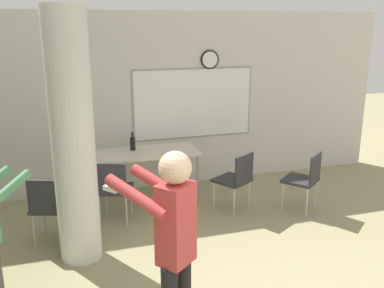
# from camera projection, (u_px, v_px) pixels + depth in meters

# --- Properties ---
(wall_back) EXTENTS (8.00, 0.15, 2.80)m
(wall_back) POSITION_uv_depth(u_px,v_px,m) (154.00, 102.00, 6.83)
(wall_back) COLOR silver
(wall_back) RESTS_ON ground_plane
(support_pillar) EXTENTS (0.46, 0.46, 2.80)m
(support_pillar) POSITION_uv_depth(u_px,v_px,m) (73.00, 140.00, 4.60)
(support_pillar) COLOR silver
(support_pillar) RESTS_ON ground_plane
(folding_table) EXTENTS (1.52, 0.71, 0.78)m
(folding_table) POSITION_uv_depth(u_px,v_px,m) (147.00, 155.00, 6.34)
(folding_table) COLOR beige
(folding_table) RESTS_ON ground_plane
(bottle_on_table) EXTENTS (0.08, 0.08, 0.27)m
(bottle_on_table) POSITION_uv_depth(u_px,v_px,m) (133.00, 143.00, 6.38)
(bottle_on_table) COLOR black
(bottle_on_table) RESTS_ON folding_table
(chair_mid_room) EXTENTS (0.62, 0.62, 0.87)m
(chair_mid_room) POSITION_uv_depth(u_px,v_px,m) (305.00, 177.00, 6.05)
(chair_mid_room) COLOR #2D2D33
(chair_mid_room) RESTS_ON ground_plane
(chair_near_pillar) EXTENTS (0.56, 0.56, 0.87)m
(chair_near_pillar) POSITION_uv_depth(u_px,v_px,m) (50.00, 204.00, 5.14)
(chair_near_pillar) COLOR #2D2D33
(chair_near_pillar) RESTS_ON ground_plane
(chair_table_left) EXTENTS (0.56, 0.56, 0.87)m
(chair_table_left) POSITION_uv_depth(u_px,v_px,m) (114.00, 187.00, 5.70)
(chair_table_left) COLOR #2D2D33
(chair_table_left) RESTS_ON ground_plane
(chair_table_right) EXTENTS (0.60, 0.60, 0.87)m
(chair_table_right) POSITION_uv_depth(u_px,v_px,m) (236.00, 177.00, 6.04)
(chair_table_right) COLOR #2D2D33
(chair_table_right) RESTS_ON ground_plane
(person_playing_front) EXTENTS (0.65, 0.69, 1.75)m
(person_playing_front) POSITION_uv_depth(u_px,v_px,m) (173.00, 243.00, 3.18)
(person_playing_front) COLOR black
(person_playing_front) RESTS_ON ground_plane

